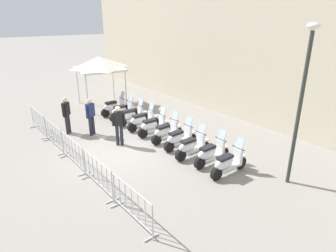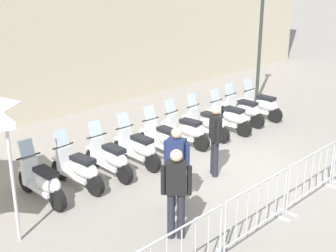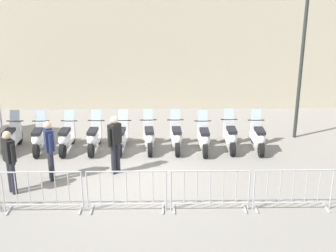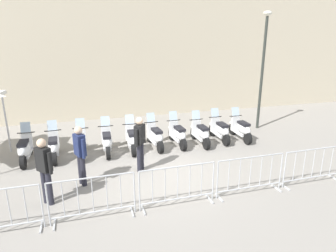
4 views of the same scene
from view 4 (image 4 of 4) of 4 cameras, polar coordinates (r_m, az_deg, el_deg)
ground_plane at (r=9.14m, az=-1.88°, el=-9.22°), size 120.00×120.00×0.00m
motorcycle_0 at (r=10.84m, az=-26.12°, el=-4.13°), size 0.65×1.72×1.24m
motorcycle_1 at (r=10.70m, az=-21.38°, el=-3.79°), size 0.72×1.70×1.24m
motorcycle_2 at (r=10.65m, az=-16.63°, el=-3.42°), size 0.61×1.72×1.24m
motorcycle_3 at (r=10.69m, az=-11.84°, el=-2.98°), size 0.61×1.72×1.24m
motorcycle_4 at (r=10.78m, az=-7.10°, el=-2.57°), size 0.60×1.72×1.24m
motorcycle_5 at (r=10.99m, az=-2.47°, el=-2.07°), size 0.73×1.70×1.24m
motorcycle_6 at (r=11.22m, az=1.96°, el=-1.66°), size 0.70×1.71×1.24m
motorcycle_7 at (r=11.40m, az=6.44°, el=-1.45°), size 0.66×1.72×1.24m
motorcycle_8 at (r=11.89m, az=10.15°, el=-0.84°), size 0.65×1.72×1.24m
motorcycle_9 at (r=12.23m, az=14.09°, el=-0.59°), size 0.64×1.72×1.24m
barrier_segment_1 at (r=7.02m, az=-14.44°, el=-13.61°), size 1.91×0.76×1.07m
barrier_segment_2 at (r=7.31m, az=1.89°, el=-11.70°), size 1.91×0.76×1.07m
barrier_segment_3 at (r=8.12m, az=15.74°, el=-9.32°), size 1.91×0.76×1.07m
barrier_segment_4 at (r=9.30m, az=26.44°, el=-7.09°), size 1.91×0.76×1.07m
street_lamp at (r=13.63m, az=18.12°, el=12.32°), size 0.36×0.36×5.09m
officer_near_row_end at (r=9.00m, az=-5.50°, el=-2.94°), size 0.36×0.50×1.73m
officer_mid_plaza at (r=7.79m, az=-22.96°, el=-7.50°), size 0.45×0.39×1.73m
officer_by_barriers at (r=8.46m, az=-16.75°, el=-4.93°), size 0.38×0.47×1.73m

